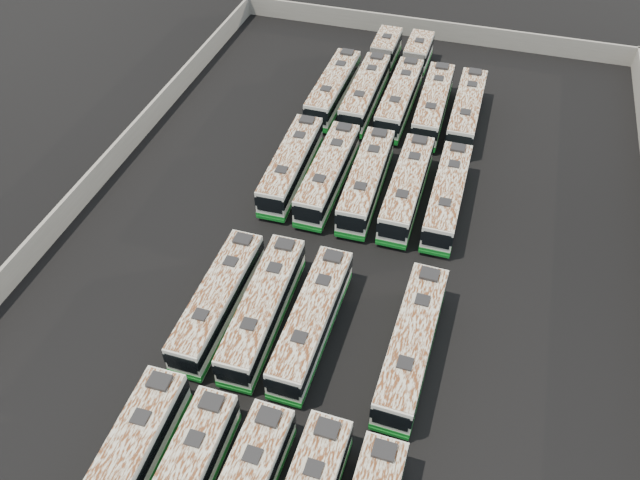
{
  "coord_description": "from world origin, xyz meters",
  "views": [
    {
      "loc": [
        7.57,
        -32.43,
        34.13
      ],
      "look_at": [
        -1.98,
        -0.88,
        1.6
      ],
      "focal_mm": 35.0,
      "sensor_mm": 36.0,
      "label": 1
    }
  ],
  "objects": [
    {
      "name": "ground",
      "position": [
        0.0,
        0.0,
        0.0
      ],
      "size": [
        140.0,
        140.0,
        0.0
      ],
      "primitive_type": "plane",
      "color": "black",
      "rests_on": "ground"
    },
    {
      "name": "perimeter_wall",
      "position": [
        0.0,
        0.0,
        1.1
      ],
      "size": [
        45.2,
        73.2,
        2.2
      ],
      "color": "slate",
      "rests_on": "ground"
    },
    {
      "name": "bus_front_far_left",
      "position": [
        -6.93,
        -21.07,
        1.69
      ],
      "size": [
        2.69,
        11.78,
        3.31
      ],
      "rotation": [
        0.0,
        0.0,
        0.02
      ],
      "color": "beige",
      "rests_on": "ground"
    },
    {
      "name": "bus_midfront_far_left",
      "position": [
        -6.88,
        -8.44,
        1.61
      ],
      "size": [
        2.43,
        11.2,
        3.15
      ],
      "rotation": [
        0.0,
        0.0,
        -0.01
      ],
      "color": "beige",
      "rests_on": "ground"
    },
    {
      "name": "bus_midfront_left",
      "position": [
        -3.71,
        -8.24,
        1.65
      ],
      "size": [
        2.63,
        11.49,
        3.22
      ],
      "rotation": [
        0.0,
        0.0,
        0.02
      ],
      "color": "beige",
      "rests_on": "ground"
    },
    {
      "name": "bus_midfront_center",
      "position": [
        -0.29,
        -8.28,
        1.63
      ],
      "size": [
        2.56,
        11.33,
        3.18
      ],
      "rotation": [
        0.0,
        0.0,
        -0.02
      ],
      "color": "beige",
      "rests_on": "ground"
    },
    {
      "name": "bus_midfront_far_right",
      "position": [
        6.34,
        -8.25,
        1.68
      ],
      "size": [
        2.76,
        11.72,
        3.29
      ],
      "rotation": [
        0.0,
        0.0,
        -0.02
      ],
      "color": "beige",
      "rests_on": "ground"
    },
    {
      "name": "bus_midback_far_left",
      "position": [
        -6.91,
        7.03,
        1.64
      ],
      "size": [
        2.67,
        11.47,
        3.22
      ],
      "rotation": [
        0.0,
        0.0,
        0.02
      ],
      "color": "beige",
      "rests_on": "ground"
    },
    {
      "name": "bus_midback_left",
      "position": [
        -3.61,
        6.83,
        1.66
      ],
      "size": [
        2.5,
        11.52,
        3.24
      ],
      "rotation": [
        0.0,
        0.0,
        -0.01
      ],
      "color": "beige",
      "rests_on": "ground"
    },
    {
      "name": "bus_midback_center",
      "position": [
        -0.33,
        6.85,
        1.66
      ],
      "size": [
        2.7,
        11.59,
        3.25
      ],
      "rotation": [
        0.0,
        0.0,
        0.02
      ],
      "color": "beige",
      "rests_on": "ground"
    },
    {
      "name": "bus_midback_right",
      "position": [
        3.04,
        6.88,
        1.65
      ],
      "size": [
        2.46,
        11.49,
        3.24
      ],
      "rotation": [
        0.0,
        0.0,
        -0.0
      ],
      "color": "beige",
      "rests_on": "ground"
    },
    {
      "name": "bus_midback_far_right",
      "position": [
        6.33,
        6.88,
        1.62
      ],
      "size": [
        2.39,
        11.27,
        3.18
      ],
      "rotation": [
        0.0,
        0.0,
        -0.0
      ],
      "color": "beige",
      "rests_on": "ground"
    },
    {
      "name": "bus_back_far_left",
      "position": [
        -6.88,
        19.83,
        1.65
      ],
      "size": [
        2.61,
        11.52,
        3.24
      ],
      "rotation": [
        0.0,
        0.0,
        -0.02
      ],
      "color": "beige",
      "rests_on": "ground"
    },
    {
      "name": "bus_back_left",
      "position": [
        -3.68,
        22.97,
        1.65
      ],
      "size": [
        2.45,
        17.86,
        3.24
      ],
      "rotation": [
        0.0,
        0.0,
        -0.0
      ],
      "color": "beige",
      "rests_on": "ground"
    },
    {
      "name": "bus_back_center",
      "position": [
        -0.24,
        22.98,
        1.66
      ],
      "size": [
        2.6,
        17.96,
        3.25
      ],
      "rotation": [
        0.0,
        0.0,
        -0.01
      ],
      "color": "beige",
      "rests_on": "ground"
    },
    {
      "name": "bus_back_right",
      "position": [
        3.02,
        19.76,
        1.67
      ],
      "size": [
        2.63,
        11.6,
        3.26
      ],
      "rotation": [
        0.0,
        0.0,
        0.02
      ],
      "color": "beige",
      "rests_on": "ground"
    },
    {
      "name": "bus_back_far_right",
      "position": [
        6.21,
        19.67,
        1.65
      ],
      "size": [
        2.45,
        11.47,
        3.23
      ],
      "rotation": [
        0.0,
        0.0,
        0.0
      ],
      "color": "beige",
      "rests_on": "ground"
    }
  ]
}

